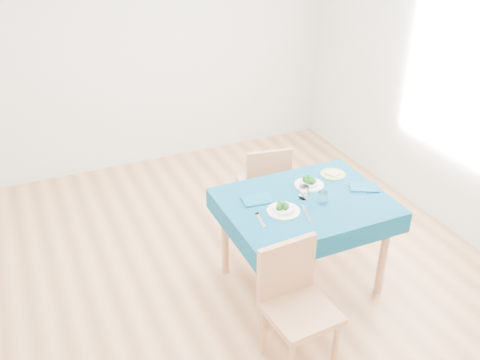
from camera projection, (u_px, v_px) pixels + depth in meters
name	position (u px, v px, depth m)	size (l,w,h in m)	color
room_shell	(240.00, 118.00, 3.74)	(4.02, 4.52, 2.73)	#A97346
table	(302.00, 243.00, 4.09)	(1.20, 0.91, 0.76)	navy
chair_near	(302.00, 301.00, 3.32)	(0.42, 0.45, 1.04)	#AE7951
chair_far	(263.00, 179.00, 4.74)	(0.39, 0.43, 0.98)	#AE7951
bowl_near	(284.00, 207.00, 3.75)	(0.24, 0.24, 0.07)	white
bowl_far	(309.00, 182.00, 4.08)	(0.23, 0.23, 0.07)	white
fork_near	(260.00, 220.00, 3.68)	(0.03, 0.19, 0.00)	silver
knife_near	(306.00, 213.00, 3.75)	(0.02, 0.23, 0.00)	silver
fork_far	(304.00, 194.00, 3.98)	(0.02, 0.18, 0.00)	silver
knife_far	(356.00, 189.00, 4.05)	(0.02, 0.20, 0.00)	silver
napkin_near	(257.00, 200.00, 3.90)	(0.22, 0.15, 0.01)	navy
napkin_far	(364.00, 187.00, 4.06)	(0.21, 0.15, 0.01)	navy
tumbler_center	(304.00, 192.00, 3.91)	(0.07, 0.07, 0.10)	white
tumbler_side	(323.00, 198.00, 3.85)	(0.07, 0.07, 0.09)	white
side_plate	(333.00, 174.00, 4.24)	(0.20, 0.20, 0.01)	#9DBD5C
bread_slice	(333.00, 173.00, 4.24)	(0.09, 0.09, 0.01)	beige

